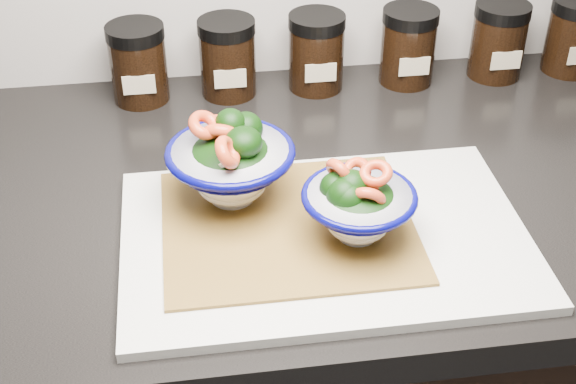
{
  "coord_description": "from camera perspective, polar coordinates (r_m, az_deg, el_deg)",
  "views": [
    {
      "loc": [
        -0.25,
        0.65,
        1.47
      ],
      "look_at": [
        -0.15,
        1.35,
        0.96
      ],
      "focal_mm": 50.0,
      "sensor_mm": 36.0,
      "label": 1
    }
  ],
  "objects": [
    {
      "name": "cutting_board",
      "position": [
        0.9,
        2.64,
        -3.26
      ],
      "size": [
        0.45,
        0.3,
        0.01
      ],
      "primitive_type": "cube",
      "color": "silver",
      "rests_on": "countertop"
    },
    {
      "name": "spice_jar_b",
      "position": [
        1.16,
        -4.31,
        9.52
      ],
      "size": [
        0.08,
        0.08,
        0.11
      ],
      "color": "black",
      "rests_on": "countertop"
    },
    {
      "name": "countertop",
      "position": [
        1.03,
        7.42,
        0.39
      ],
      "size": [
        3.5,
        0.6,
        0.04
      ],
      "primitive_type": "cube",
      "color": "black",
      "rests_on": "cabinet"
    },
    {
      "name": "bowl_left",
      "position": [
        0.92,
        -4.05,
        2.1
      ],
      "size": [
        0.15,
        0.15,
        0.11
      ],
      "rotation": [
        0.0,
        0.0,
        -0.13
      ],
      "color": "white",
      "rests_on": "bamboo_mat"
    },
    {
      "name": "bamboo_mat",
      "position": [
        0.9,
        -0.0,
        -2.37
      ],
      "size": [
        0.28,
        0.24,
        0.0
      ],
      "primitive_type": "cube",
      "color": "olive",
      "rests_on": "cutting_board"
    },
    {
      "name": "spice_jar_d",
      "position": [
        1.21,
        8.55,
        10.23
      ],
      "size": [
        0.08,
        0.08,
        0.11
      ],
      "color": "black",
      "rests_on": "countertop"
    },
    {
      "name": "spice_jar_c",
      "position": [
        1.18,
        2.03,
        9.93
      ],
      "size": [
        0.08,
        0.08,
        0.11
      ],
      "color": "black",
      "rests_on": "countertop"
    },
    {
      "name": "spice_jar_a",
      "position": [
        1.16,
        -10.6,
        9.0
      ],
      "size": [
        0.08,
        0.08,
        0.11
      ],
      "color": "black",
      "rests_on": "countertop"
    },
    {
      "name": "spice_jar_e",
      "position": [
        1.25,
        14.73,
        10.39
      ],
      "size": [
        0.08,
        0.08,
        0.11
      ],
      "color": "black",
      "rests_on": "countertop"
    },
    {
      "name": "spice_jar_f",
      "position": [
        1.3,
        19.66,
        10.44
      ],
      "size": [
        0.08,
        0.08,
        0.11
      ],
      "color": "black",
      "rests_on": "countertop"
    },
    {
      "name": "bowl_right",
      "position": [
        0.86,
        4.93,
        -0.95
      ],
      "size": [
        0.13,
        0.13,
        0.1
      ],
      "rotation": [
        0.0,
        0.0,
        -0.27
      ],
      "color": "white",
      "rests_on": "bamboo_mat"
    }
  ]
}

